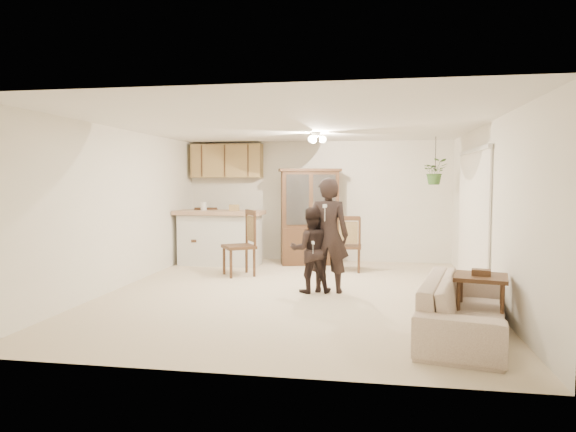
% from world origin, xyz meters
% --- Properties ---
extents(floor, '(6.50, 6.50, 0.00)m').
position_xyz_m(floor, '(0.00, 0.00, 0.00)').
color(floor, beige).
rests_on(floor, ground).
extents(ceiling, '(5.50, 6.50, 0.02)m').
position_xyz_m(ceiling, '(0.00, 0.00, 2.50)').
color(ceiling, white).
rests_on(ceiling, wall_back).
extents(wall_back, '(5.50, 0.02, 2.50)m').
position_xyz_m(wall_back, '(0.00, 3.25, 1.25)').
color(wall_back, white).
rests_on(wall_back, ground).
extents(wall_front, '(5.50, 0.02, 2.50)m').
position_xyz_m(wall_front, '(0.00, -3.25, 1.25)').
color(wall_front, white).
rests_on(wall_front, ground).
extents(wall_left, '(0.02, 6.50, 2.50)m').
position_xyz_m(wall_left, '(-2.75, 0.00, 1.25)').
color(wall_left, white).
rests_on(wall_left, ground).
extents(wall_right, '(0.02, 6.50, 2.50)m').
position_xyz_m(wall_right, '(2.75, 0.00, 1.25)').
color(wall_right, white).
rests_on(wall_right, ground).
extents(breakfast_bar, '(1.60, 0.55, 1.00)m').
position_xyz_m(breakfast_bar, '(-1.85, 2.35, 0.50)').
color(breakfast_bar, silver).
rests_on(breakfast_bar, floor).
extents(bar_top, '(1.75, 0.70, 0.08)m').
position_xyz_m(bar_top, '(-1.85, 2.35, 1.05)').
color(bar_top, '#A17F60').
rests_on(bar_top, breakfast_bar).
extents(upper_cabinets, '(1.50, 0.34, 0.70)m').
position_xyz_m(upper_cabinets, '(-1.90, 3.07, 2.10)').
color(upper_cabinets, olive).
rests_on(upper_cabinets, wall_back).
extents(vertical_blinds, '(0.06, 2.30, 2.10)m').
position_xyz_m(vertical_blinds, '(2.71, 0.90, 1.10)').
color(vertical_blinds, white).
rests_on(vertical_blinds, wall_right).
extents(ceiling_fixture, '(0.36, 0.36, 0.20)m').
position_xyz_m(ceiling_fixture, '(0.20, 1.20, 2.40)').
color(ceiling_fixture, '#FFEEBF').
rests_on(ceiling_fixture, ceiling).
extents(hanging_plant, '(0.43, 0.37, 0.48)m').
position_xyz_m(hanging_plant, '(2.30, 2.40, 1.85)').
color(hanging_plant, '#2D6026').
rests_on(hanging_plant, ceiling).
extents(plant_cord, '(0.01, 0.01, 0.65)m').
position_xyz_m(plant_cord, '(2.30, 2.40, 2.17)').
color(plant_cord, black).
rests_on(plant_cord, ceiling).
extents(sofa, '(1.11, 1.99, 0.73)m').
position_xyz_m(sofa, '(2.16, -1.75, 0.37)').
color(sofa, beige).
rests_on(sofa, floor).
extents(adult, '(0.67, 0.45, 1.80)m').
position_xyz_m(adult, '(0.50, 0.18, 0.90)').
color(adult, black).
rests_on(adult, floor).
extents(child, '(0.75, 0.64, 1.35)m').
position_xyz_m(child, '(0.25, 0.13, 0.68)').
color(child, black).
rests_on(child, floor).
extents(china_hutch, '(1.30, 0.76, 1.92)m').
position_xyz_m(china_hutch, '(-0.09, 2.71, 0.95)').
color(china_hutch, '#3D2316').
rests_on(china_hutch, floor).
extents(side_table, '(0.67, 0.67, 0.69)m').
position_xyz_m(side_table, '(2.38, -1.47, 0.32)').
color(side_table, '#3D2316').
rests_on(side_table, floor).
extents(chair_bar, '(0.61, 0.61, 1.14)m').
position_xyz_m(chair_bar, '(-2.16, 2.35, 0.32)').
color(chair_bar, '#3D2316').
rests_on(chair_bar, floor).
extents(chair_hutch_left, '(0.71, 0.71, 1.16)m').
position_xyz_m(chair_hutch_left, '(-1.18, 1.29, 0.33)').
color(chair_hutch_left, '#3D2316').
rests_on(chair_hutch_left, floor).
extents(chair_hutch_right, '(0.47, 0.47, 1.04)m').
position_xyz_m(chair_hutch_right, '(0.73, 2.03, 0.29)').
color(chair_hutch_right, '#3D2316').
rests_on(chair_hutch_right, floor).
extents(controller_adult, '(0.05, 0.15, 0.05)m').
position_xyz_m(controller_adult, '(0.49, -0.22, 1.33)').
color(controller_adult, white).
rests_on(controller_adult, adult).
extents(controller_child, '(0.06, 0.12, 0.03)m').
position_xyz_m(controller_child, '(0.32, -0.16, 0.79)').
color(controller_child, white).
rests_on(controller_child, child).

